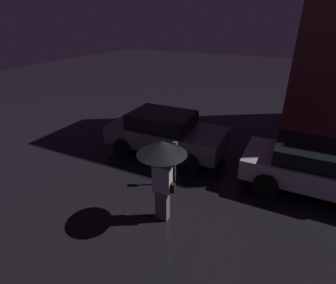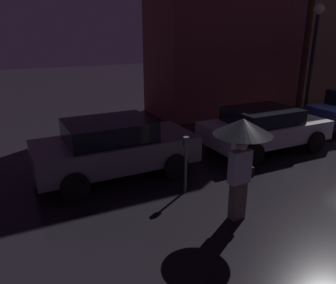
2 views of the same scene
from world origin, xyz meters
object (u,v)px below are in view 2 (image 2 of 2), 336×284
object	(u,v)px
parked_car_grey	(114,147)
parking_meter	(186,159)
pedestrian_with_umbrella	(242,140)
street_lamp_near	(315,40)
parked_car_silver	(264,127)

from	to	relation	value
parked_car_grey	parking_meter	size ratio (longest dim) A/B	3.02
pedestrian_with_umbrella	parking_meter	distance (m)	1.71
parking_meter	street_lamp_near	distance (m)	9.27
parked_car_silver	pedestrian_with_umbrella	distance (m)	4.45
parked_car_grey	street_lamp_near	world-z (taller)	street_lamp_near
street_lamp_near	parking_meter	bearing A→B (deg)	-154.92
parked_car_grey	parked_car_silver	size ratio (longest dim) A/B	1.03
parking_meter	street_lamp_near	world-z (taller)	street_lamp_near
parked_car_grey	parked_car_silver	distance (m)	4.75
parked_car_grey	parking_meter	distance (m)	2.01
parked_car_grey	parked_car_silver	xyz separation A→B (m)	(4.74, -0.22, -0.05)
parked_car_grey	parking_meter	world-z (taller)	parked_car_grey
parked_car_grey	street_lamp_near	bearing A→B (deg)	12.54
parked_car_silver	parked_car_grey	bearing A→B (deg)	177.83
pedestrian_with_umbrella	street_lamp_near	distance (m)	9.50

